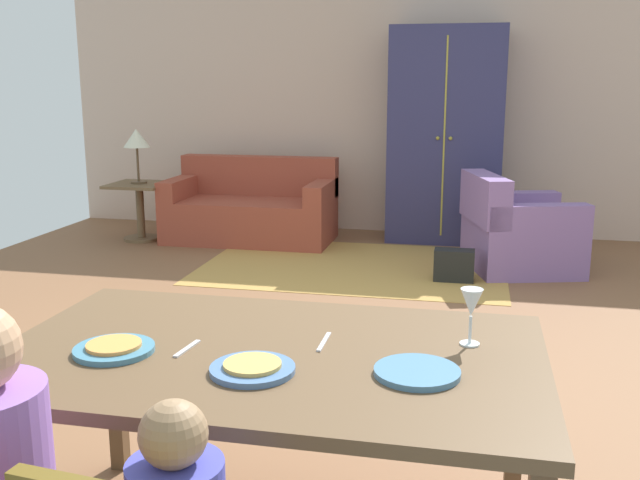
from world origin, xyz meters
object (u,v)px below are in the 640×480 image
(dining_table, at_px, (270,370))
(handbag, at_px, (454,265))
(plate_near_man, at_px, (114,349))
(table_lamp, at_px, (136,140))
(plate_near_woman, at_px, (417,372))
(side_table, at_px, (140,203))
(wine_glass, at_px, (471,305))
(plate_near_child, at_px, (252,369))
(armoire, at_px, (445,136))
(armchair, at_px, (516,233))
(couch, at_px, (252,210))

(dining_table, relative_size, handbag, 5.33)
(plate_near_man, xyz_separation_m, table_lamp, (-2.21, 4.70, 0.24))
(plate_near_man, xyz_separation_m, plate_near_woman, (0.94, 0.02, 0.00))
(side_table, bearing_deg, plate_near_man, -64.79)
(dining_table, relative_size, table_lamp, 3.16)
(wine_glass, relative_size, table_lamp, 0.34)
(plate_near_child, relative_size, table_lamp, 0.46)
(armoire, distance_m, handbag, 1.80)
(plate_near_child, bearing_deg, handbag, 82.94)
(plate_near_woman, bearing_deg, armchair, 83.22)
(wine_glass, distance_m, table_lamp, 5.49)
(plate_near_woman, bearing_deg, handbag, 89.88)
(plate_near_woman, xyz_separation_m, table_lamp, (-3.15, 4.68, 0.24))
(table_lamp, bearing_deg, handbag, -15.91)
(dining_table, xyz_separation_m, handbag, (0.48, 3.68, -0.56))
(armchair, bearing_deg, side_table, 173.53)
(armchair, bearing_deg, dining_table, -103.20)
(couch, height_order, side_table, couch)
(plate_near_child, height_order, armoire, armoire)
(plate_near_woman, bearing_deg, plate_near_child, -170.33)
(plate_near_woman, distance_m, handbag, 3.83)
(armoire, bearing_deg, handbag, -83.72)
(wine_glass, relative_size, side_table, 0.32)
(wine_glass, bearing_deg, handbag, 92.24)
(handbag, bearing_deg, wine_glass, -87.76)
(table_lamp, distance_m, handbag, 3.40)
(armchair, xyz_separation_m, armoire, (-0.67, 1.06, 0.73))
(wine_glass, height_order, couch, wine_glass)
(armoire, relative_size, side_table, 3.62)
(side_table, bearing_deg, couch, 13.27)
(handbag, bearing_deg, armoire, 96.28)
(plate_near_child, distance_m, wine_glass, 0.72)
(plate_near_man, relative_size, plate_near_child, 1.00)
(table_lamp, bearing_deg, armoire, 12.14)
(plate_near_child, xyz_separation_m, handbag, (0.48, 3.86, -0.64))
(wine_glass, distance_m, couch, 5.18)
(wine_glass, bearing_deg, plate_near_child, -149.63)
(plate_near_man, bearing_deg, plate_near_woman, 1.22)
(plate_near_child, relative_size, armoire, 0.12)
(table_lamp, bearing_deg, plate_near_child, -60.60)
(plate_near_man, distance_m, plate_near_child, 0.47)
(dining_table, distance_m, armchair, 4.29)
(plate_near_woman, relative_size, handbag, 0.78)
(dining_table, xyz_separation_m, wine_glass, (0.61, 0.18, 0.20))
(side_table, bearing_deg, armoire, 12.14)
(armchair, xyz_separation_m, handbag, (-0.50, -0.49, -0.19))
(couch, height_order, armchair, same)
(plate_near_man, height_order, plate_near_woman, same)
(plate_near_man, distance_m, couch, 5.10)
(plate_near_man, xyz_separation_m, handbag, (0.95, 3.80, -0.64))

